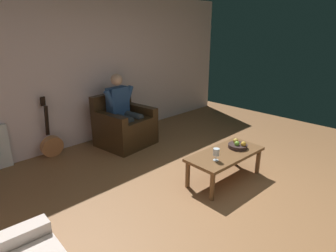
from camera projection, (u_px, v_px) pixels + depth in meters
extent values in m
plane|color=#8E603A|center=(244.00, 206.00, 3.31)|extent=(7.32, 7.32, 0.00)
cube|color=silver|center=(94.00, 69.00, 4.97)|extent=(6.48, 0.06, 2.52)
cube|color=#352312|center=(126.00, 134.00, 5.00)|extent=(0.92, 0.87, 0.39)
cube|color=#352312|center=(128.00, 121.00, 4.88)|extent=(0.65, 0.72, 0.10)
cube|color=#352312|center=(139.00, 112.00, 5.16)|extent=(0.22, 0.79, 0.24)
cube|color=#352312|center=(109.00, 121.00, 4.63)|extent=(0.22, 0.79, 0.24)
cube|color=#352312|center=(112.00, 106.00, 5.05)|extent=(0.85, 0.21, 0.48)
cube|color=navy|center=(118.00, 102.00, 4.91)|extent=(0.40, 0.22, 0.50)
sphere|color=tan|center=(117.00, 80.00, 4.79)|extent=(0.20, 0.20, 0.20)
cylinder|color=#30373C|center=(132.00, 116.00, 4.95)|extent=(0.18, 0.45, 0.13)
cylinder|color=#30373C|center=(142.00, 133.00, 4.90)|extent=(0.13, 0.13, 0.49)
cylinder|color=navy|center=(129.00, 94.00, 5.01)|extent=(0.21, 0.11, 0.29)
cylinder|color=#30373C|center=(122.00, 119.00, 4.78)|extent=(0.18, 0.45, 0.13)
cylinder|color=#30373C|center=(132.00, 136.00, 4.74)|extent=(0.13, 0.13, 0.49)
cylinder|color=navy|center=(109.00, 98.00, 4.69)|extent=(0.21, 0.11, 0.29)
cube|color=brown|center=(225.00, 154.00, 3.77)|extent=(1.12, 0.55, 0.04)
cylinder|color=brown|center=(258.00, 161.00, 4.01)|extent=(0.06, 0.06, 0.36)
cylinder|color=brown|center=(212.00, 187.00, 3.38)|extent=(0.06, 0.06, 0.36)
cylinder|color=brown|center=(234.00, 153.00, 4.29)|extent=(0.06, 0.06, 0.36)
cylinder|color=brown|center=(188.00, 174.00, 3.66)|extent=(0.06, 0.06, 0.36)
cylinder|color=#B97546|center=(52.00, 146.00, 4.53)|extent=(0.34, 0.15, 0.35)
cylinder|color=black|center=(53.00, 146.00, 4.49)|extent=(0.10, 0.02, 0.10)
cube|color=black|center=(47.00, 121.00, 4.44)|extent=(0.05, 0.11, 0.49)
cube|color=black|center=(43.00, 101.00, 4.37)|extent=(0.07, 0.05, 0.14)
cylinder|color=silver|center=(216.00, 160.00, 3.54)|extent=(0.07, 0.07, 0.01)
cylinder|color=silver|center=(216.00, 158.00, 3.53)|extent=(0.01, 0.01, 0.06)
cylinder|color=silver|center=(216.00, 152.00, 3.51)|extent=(0.08, 0.08, 0.09)
cylinder|color=#590C19|center=(216.00, 154.00, 3.52)|extent=(0.07, 0.07, 0.04)
cylinder|color=#342422|center=(238.00, 146.00, 3.91)|extent=(0.26, 0.26, 0.05)
sphere|color=#74A934|center=(237.00, 144.00, 3.87)|extent=(0.07, 0.07, 0.07)
sphere|color=gold|center=(243.00, 144.00, 3.86)|extent=(0.07, 0.07, 0.07)
sphere|color=gold|center=(236.00, 141.00, 3.97)|extent=(0.07, 0.07, 0.07)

